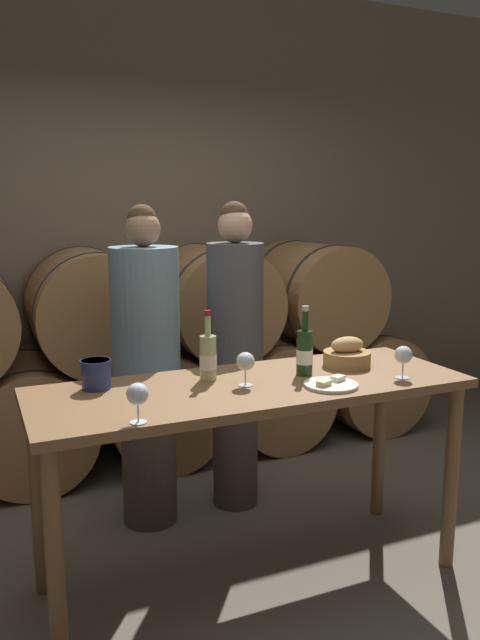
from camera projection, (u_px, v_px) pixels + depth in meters
name	position (u px, v px, depth m)	size (l,w,h in m)	color
ground_plane	(252.00, 577.00, 2.81)	(10.00, 10.00, 0.00)	#665E51
stone_wall_back	(128.00, 212.00, 4.41)	(10.00, 0.12, 3.20)	#7F705B
barrel_stack	(153.00, 359.00, 4.09)	(3.93, 0.87, 1.39)	#9E7042
tasting_table	(252.00, 410.00, 2.66)	(1.86, 0.66, 0.91)	brown
person_left	(147.00, 367.00, 3.17)	(0.34, 0.34, 1.65)	#4C4238
person_right	(235.00, 354.00, 3.36)	(0.30, 0.30, 1.67)	#4C4238
wine_bottle_red	(305.00, 352.00, 2.75)	(0.07, 0.07, 0.31)	#193819
wine_bottle_white	(208.00, 357.00, 2.67)	(0.07, 0.07, 0.31)	#ADBC7F
blue_crock	(96.00, 373.00, 2.55)	(0.13, 0.13, 0.12)	navy
bread_basket	(347.00, 355.00, 2.91)	(0.22, 0.22, 0.14)	#A87F4C
cheese_plate	(331.00, 384.00, 2.59)	(0.23, 0.23, 0.04)	white
wine_glass_far_left	(138.00, 395.00, 2.14)	(0.08, 0.08, 0.14)	white
wine_glass_left	(245.00, 362.00, 2.58)	(0.08, 0.08, 0.14)	white
wine_glass_center	(403.00, 356.00, 2.70)	(0.08, 0.08, 0.14)	white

